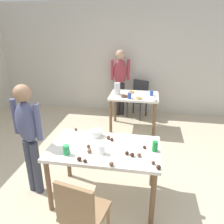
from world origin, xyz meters
name	(u,v)px	position (x,y,z in m)	size (l,w,h in m)	color
ground_plane	(94,196)	(0.00, 0.00, 0.00)	(6.40, 6.40, 0.00)	beige
wall_back	(124,59)	(0.00, 3.20, 1.30)	(6.40, 0.10, 2.60)	beige
dining_table_near	(104,154)	(0.15, 0.02, 0.66)	(1.33, 0.77, 0.75)	silver
dining_table_far	(134,101)	(0.34, 2.13, 0.63)	(0.99, 0.71, 0.75)	silver
chair_near_table	(81,212)	(0.08, -0.75, 0.50)	(0.47, 0.47, 0.87)	olive
chair_far_table	(139,96)	(0.40, 2.84, 0.50)	(0.52, 0.52, 0.87)	#2D2D33
person_girl_near	(28,132)	(-0.80, -0.02, 0.89)	(0.45, 0.29, 1.49)	#383D4C
person_adult_far	(120,77)	(-0.05, 2.85, 0.94)	(0.45, 0.27, 1.57)	#28282D
mixing_bowl	(96,133)	(-0.02, 0.27, 0.79)	(0.16, 0.16, 0.08)	white
soda_can	(155,146)	(0.74, 0.03, 0.81)	(0.07, 0.07, 0.12)	#198438
fork_near	(136,163)	(0.55, -0.26, 0.75)	(0.17, 0.02, 0.01)	silver
cup_near_0	(102,149)	(0.15, -0.13, 0.80)	(0.08, 0.08, 0.11)	white
cup_near_1	(66,150)	(-0.24, -0.21, 0.81)	(0.07, 0.07, 0.11)	green
cake_ball_0	(139,155)	(0.57, -0.12, 0.77)	(0.05, 0.05, 0.05)	brown
cake_ball_1	(153,163)	(0.73, -0.24, 0.77)	(0.04, 0.04, 0.04)	brown
cake_ball_2	(144,147)	(0.62, 0.06, 0.77)	(0.04, 0.04, 0.04)	#3D2319
cake_ball_3	(88,146)	(-0.03, -0.03, 0.77)	(0.04, 0.04, 0.04)	brown
cake_ball_4	(76,129)	(-0.33, 0.38, 0.77)	(0.04, 0.04, 0.04)	brown
cake_ball_5	(92,131)	(-0.09, 0.38, 0.77)	(0.04, 0.04, 0.04)	brown
cake_ball_6	(132,155)	(0.50, -0.13, 0.77)	(0.05, 0.05, 0.05)	#3D2319
cake_ball_7	(85,161)	(0.01, -0.33, 0.77)	(0.04, 0.04, 0.04)	#3D2319
cake_ball_8	(127,153)	(0.43, -0.10, 0.77)	(0.04, 0.04, 0.04)	#3D2319
cake_ball_9	(111,164)	(0.30, -0.34, 0.78)	(0.05, 0.05, 0.05)	brown
cake_ball_10	(159,167)	(0.78, -0.32, 0.77)	(0.05, 0.05, 0.05)	#3D2319
cake_ball_11	(89,151)	(0.01, -0.14, 0.78)	(0.05, 0.05, 0.05)	brown
cake_ball_12	(79,159)	(-0.06, -0.31, 0.78)	(0.05, 0.05, 0.05)	#3D2319
cake_ball_13	(108,137)	(0.16, 0.22, 0.77)	(0.05, 0.05, 0.05)	brown
cake_ball_14	(112,139)	(0.21, 0.18, 0.77)	(0.04, 0.04, 0.04)	#3D2319
pitcher_far	(117,89)	(-0.01, 2.12, 0.87)	(0.12, 0.12, 0.25)	white
cup_far_0	(151,93)	(0.69, 2.16, 0.80)	(0.07, 0.07, 0.10)	#3351B2
cup_far_1	(129,96)	(0.27, 1.89, 0.81)	(0.07, 0.07, 0.11)	#3351B2
donut_far_0	(124,96)	(0.15, 1.97, 0.77)	(0.13, 0.13, 0.04)	brown
donut_far_1	(155,100)	(0.75, 1.84, 0.77)	(0.11, 0.11, 0.03)	white
donut_far_2	(131,92)	(0.27, 2.28, 0.77)	(0.12, 0.12, 0.04)	gold
donut_far_3	(139,98)	(0.45, 1.90, 0.77)	(0.12, 0.12, 0.03)	gold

